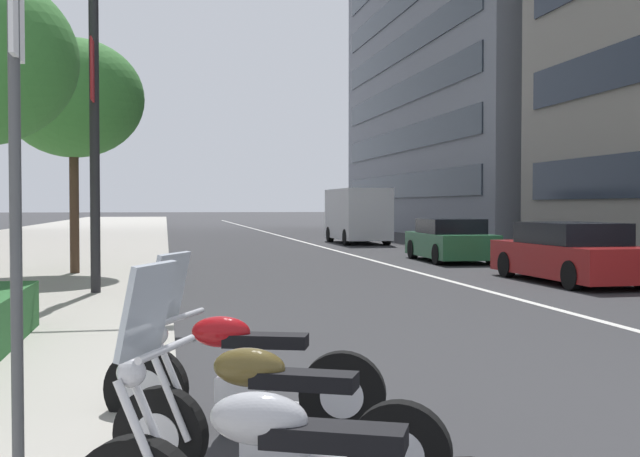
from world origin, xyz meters
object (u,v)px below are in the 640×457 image
car_far_down_avenue (450,241)px  street_tree_mid_sidewalk (73,99)px  motorcycle_mid_row (269,422)px  car_following_behind (570,254)px  parking_sign_by_curb (16,194)px  motorcycle_second_in_row (240,380)px  delivery_van_ahead (357,214)px  street_lamp_with_banners (117,44)px

car_far_down_avenue → street_tree_mid_sidewalk: 12.18m
motorcycle_mid_row → car_following_behind: bearing=-100.5°
parking_sign_by_curb → street_tree_mid_sidewalk: size_ratio=0.50×
car_following_behind → motorcycle_second_in_row: bearing=139.9°
car_following_behind → car_far_down_avenue: car_following_behind is taller
delivery_van_ahead → car_following_behind: bearing=-179.2°
car_following_behind → parking_sign_by_curb: 15.81m
motorcycle_mid_row → delivery_van_ahead: delivery_van_ahead is taller
motorcycle_second_in_row → delivery_van_ahead: bearing=-87.0°
motorcycle_mid_row → street_lamp_with_banners: street_lamp_with_banners is taller
delivery_van_ahead → street_tree_mid_sidewalk: bearing=145.5°
motorcycle_second_in_row → delivery_van_ahead: 30.57m
car_far_down_avenue → street_lamp_with_banners: bearing=133.5°
car_far_down_avenue → street_tree_mid_sidewalk: bearing=112.3°
car_far_down_avenue → parking_sign_by_curb: parking_sign_by_curb is taller
motorcycle_mid_row → parking_sign_by_curb: parking_sign_by_curb is taller
motorcycle_mid_row → street_lamp_with_banners: bearing=-56.8°
delivery_van_ahead → parking_sign_by_curb: size_ratio=1.86×
delivery_van_ahead → motorcycle_second_in_row: bearing=164.3°
parking_sign_by_curb → street_tree_mid_sidewalk: 15.64m
motorcycle_second_in_row → street_lamp_with_banners: 10.11m
street_tree_mid_sidewalk → car_far_down_avenue: bearing=-69.9°
car_far_down_avenue → delivery_van_ahead: bearing=2.6°
motorcycle_second_in_row → parking_sign_by_curb: (-1.85, 1.29, 1.39)m
motorcycle_mid_row → car_far_down_avenue: size_ratio=0.47×
car_following_behind → car_far_down_avenue: 7.02m
car_far_down_avenue → delivery_van_ahead: 11.94m
car_far_down_avenue → delivery_van_ahead: size_ratio=0.82×
car_far_down_avenue → street_lamp_with_banners: size_ratio=0.56×
car_far_down_avenue → delivery_van_ahead: (11.92, 0.09, 0.71)m
car_following_behind → street_lamp_with_banners: size_ratio=0.62×
motorcycle_mid_row → motorcycle_second_in_row: size_ratio=0.94×
motorcycle_second_in_row → car_following_behind: 13.51m
motorcycle_second_in_row → parking_sign_by_curb: bearing=73.6°
motorcycle_second_in_row → motorcycle_mid_row: bearing=111.2°
car_following_behind → parking_sign_by_curb: parking_sign_by_curb is taller
parking_sign_by_curb → car_following_behind: bearing=-38.3°
motorcycle_second_in_row → street_tree_mid_sidewalk: street_tree_mid_sidewalk is taller
delivery_van_ahead → parking_sign_by_curb: 32.70m
delivery_van_ahead → car_far_down_avenue: bearing=-179.8°
car_far_down_avenue → motorcycle_mid_row: bearing=158.7°
street_tree_mid_sidewalk → motorcycle_mid_row: bearing=-169.5°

